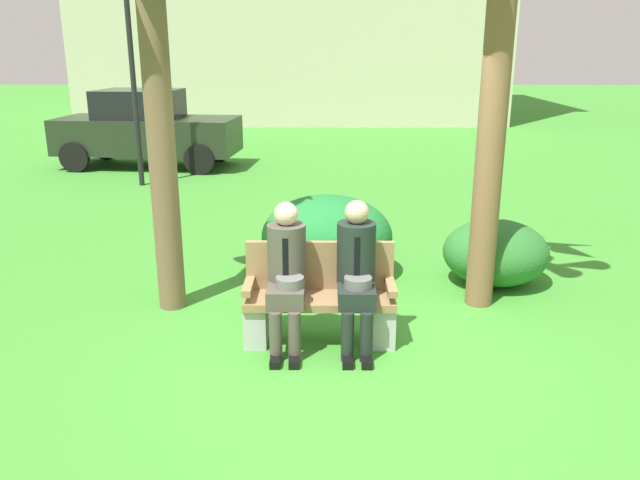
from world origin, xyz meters
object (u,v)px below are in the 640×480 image
shrub_near_bench (327,236)px  shrub_mid_lawn (495,252)px  seated_man_right (356,269)px  seated_man_left (286,270)px  parked_car_near (146,129)px  park_bench (320,300)px  street_lamp (131,56)px

shrub_near_bench → shrub_mid_lawn: (1.90, -0.25, -0.11)m
shrub_near_bench → seated_man_right: bearing=-82.1°
seated_man_left → parked_car_near: (-3.62, 8.78, 0.11)m
shrub_mid_lawn → park_bench: bearing=-143.3°
seated_man_left → street_lamp: size_ratio=0.33×
seated_man_left → shrub_near_bench: bearing=79.1°
park_bench → street_lamp: (-3.51, 6.69, 2.01)m
seated_man_right → street_lamp: (-3.84, 6.81, 1.67)m
shrub_near_bench → street_lamp: street_lamp is taller
shrub_mid_lawn → parked_car_near: size_ratio=0.29×
parked_car_near → street_lamp: (0.39, -1.97, 1.57)m
street_lamp → parked_car_near: bearing=101.2°
seated_man_left → shrub_mid_lawn: seated_man_left is taller
park_bench → parked_car_near: size_ratio=0.33×
seated_man_left → parked_car_near: bearing=112.4°
shrub_near_bench → street_lamp: size_ratio=0.38×
seated_man_right → parked_car_near: 9.74m
seated_man_right → shrub_near_bench: (-0.25, 1.84, -0.26)m
seated_man_right → street_lamp: street_lamp is taller
shrub_near_bench → parked_car_near: size_ratio=0.38×
shrub_mid_lawn → street_lamp: (-5.48, 5.22, 2.04)m
shrub_near_bench → shrub_mid_lawn: shrub_near_bench is taller
seated_man_right → shrub_near_bench: size_ratio=0.87×
street_lamp → park_bench: bearing=-62.3°
park_bench → shrub_mid_lawn: (1.96, 1.46, -0.03)m
park_bench → seated_man_left: bearing=-156.8°
shrub_mid_lawn → street_lamp: street_lamp is taller
shrub_mid_lawn → parked_car_near: 9.29m
street_lamp → seated_man_right: bearing=-60.6°
seated_man_right → seated_man_left: bearing=-179.8°
seated_man_right → shrub_mid_lawn: seated_man_right is taller
seated_man_left → parked_car_near: 9.49m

